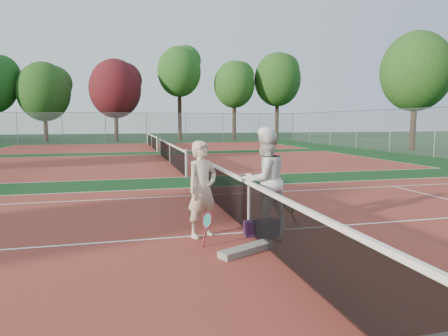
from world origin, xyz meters
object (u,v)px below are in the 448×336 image
object	(u,v)px
racket_red	(207,230)
racket_spare	(265,236)
player_b	(265,180)
water_bottle	(281,228)
sports_bag_navy	(267,228)
racket_black_held	(288,215)
net_main	(249,207)
player_a	(202,189)
sports_bag_purple	(254,229)

from	to	relation	value
racket_red	racket_spare	distance (m)	1.25
player_b	water_bottle	bearing A→B (deg)	87.33
sports_bag_navy	racket_black_held	bearing A→B (deg)	39.14
racket_spare	sports_bag_navy	xyz separation A→B (m)	(0.03, -0.01, 0.15)
player_b	racket_spare	world-z (taller)	player_b
net_main	player_a	bearing A→B (deg)	-177.79
racket_black_held	sports_bag_navy	world-z (taller)	racket_black_held
net_main	sports_bag_navy	xyz separation A→B (m)	(0.24, -0.36, -0.35)
sports_bag_navy	sports_bag_purple	bearing A→B (deg)	155.89
net_main	sports_bag_purple	distance (m)	0.45
racket_red	sports_bag_navy	bearing A→B (deg)	-16.05
racket_black_held	racket_spare	distance (m)	0.92
sports_bag_purple	racket_black_held	bearing A→B (deg)	26.31
player_b	sports_bag_purple	bearing A→B (deg)	34.13
racket_black_held	racket_spare	bearing A→B (deg)	14.43
player_b	water_bottle	xyz separation A→B (m)	(0.12, -0.57, -0.85)
racket_spare	racket_black_held	bearing A→B (deg)	-71.52
player_a	water_bottle	size ratio (longest dim) A/B	6.07
player_a	player_b	xyz separation A→B (m)	(1.33, 0.21, 0.09)
sports_bag_navy	water_bottle	xyz separation A→B (m)	(0.26, -0.04, -0.01)
racket_spare	sports_bag_purple	world-z (taller)	sports_bag_purple
net_main	player_a	world-z (taller)	player_a
player_b	racket_spare	xyz separation A→B (m)	(-0.17, -0.52, -0.99)
net_main	racket_red	xyz separation A→B (m)	(-0.98, -0.65, -0.21)
sports_bag_purple	water_bottle	size ratio (longest dim) A/B	1.18
water_bottle	player_a	bearing A→B (deg)	166.15
net_main	player_a	xyz separation A→B (m)	(-0.94, -0.04, 0.40)
player_a	racket_red	world-z (taller)	player_a
player_a	racket_spare	distance (m)	1.50
player_b	racket_black_held	bearing A→B (deg)	167.20
racket_red	sports_bag_purple	xyz separation A→B (m)	(0.99, 0.39, -0.15)
net_main	racket_red	world-z (taller)	net_main
racket_black_held	racket_spare	size ratio (longest dim) A/B	0.86
sports_bag_navy	water_bottle	bearing A→B (deg)	-7.83
racket_black_held	net_main	bearing A→B (deg)	-11.43
water_bottle	racket_black_held	bearing A→B (deg)	55.03
player_b	racket_black_held	size ratio (longest dim) A/B	3.90
player_a	racket_spare	size ratio (longest dim) A/B	3.04
sports_bag_navy	sports_bag_purple	size ratio (longest dim) A/B	1.16
racket_black_held	sports_bag_purple	world-z (taller)	racket_black_held
player_a	sports_bag_purple	bearing A→B (deg)	-41.84
player_a	player_b	bearing A→B (deg)	-20.02
net_main	sports_bag_purple	world-z (taller)	net_main
player_b	net_main	bearing A→B (deg)	9.37
player_b	racket_spare	distance (m)	1.13
racket_spare	player_b	bearing A→B (deg)	-37.33
racket_red	player_b	bearing A→B (deg)	1.66
sports_bag_navy	water_bottle	distance (m)	0.27
racket_spare	sports_bag_navy	distance (m)	0.15
player_a	sports_bag_purple	distance (m)	1.24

